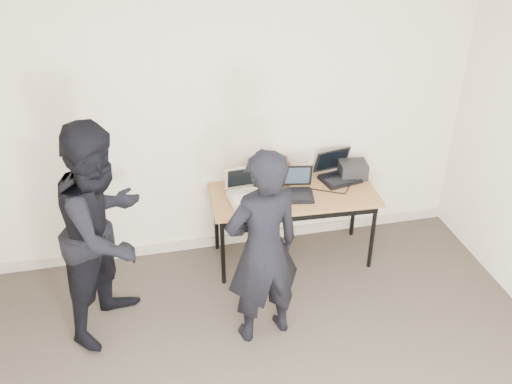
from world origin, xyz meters
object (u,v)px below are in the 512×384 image
object	(u,v)px
laptop_right	(337,172)
leather_satchel	(269,172)
equipment_box	(353,170)
desk	(294,199)
person_typist	(263,249)
laptop_center	(295,188)
laptop_beige	(246,193)
person_observer	(105,231)

from	to	relation	value
laptop_right	leather_satchel	xyz separation A→B (m)	(-0.65, 0.03, 0.07)
laptop_right	equipment_box	world-z (taller)	laptop_right
desk	person_typist	size ratio (longest dim) A/B	0.92
laptop_center	laptop_right	xyz separation A→B (m)	(0.47, 0.20, 0.00)
person_typist	equipment_box	bearing A→B (deg)	-148.99
laptop_beige	person_typist	size ratio (longest dim) A/B	0.21
laptop_right	leather_satchel	size ratio (longest dim) A/B	1.12
desk	leather_satchel	world-z (taller)	leather_satchel
equipment_box	person_observer	bearing A→B (deg)	-163.28
laptop_right	equipment_box	size ratio (longest dim) A/B	1.65
laptop_right	laptop_beige	bearing A→B (deg)	178.38
desk	laptop_center	size ratio (longest dim) A/B	4.07
equipment_box	laptop_beige	bearing A→B (deg)	-171.21
laptop_beige	leather_satchel	size ratio (longest dim) A/B	0.92
laptop_right	equipment_box	xyz separation A→B (m)	(0.16, -0.00, 0.01)
desk	laptop_beige	world-z (taller)	laptop_beige
leather_satchel	person_observer	size ratio (longest dim) A/B	0.21
desk	equipment_box	xyz separation A→B (m)	(0.63, 0.19, 0.13)
leather_satchel	laptop_center	bearing A→B (deg)	-46.93
laptop_beige	laptop_center	distance (m)	0.44
leather_satchel	equipment_box	size ratio (longest dim) A/B	1.48
desk	person_observer	xyz separation A→B (m)	(-1.64, -0.49, 0.24)
laptop_right	equipment_box	bearing A→B (deg)	-13.93
person_typist	person_observer	bearing A→B (deg)	-32.18
laptop_right	person_typist	size ratio (longest dim) A/B	0.25
laptop_beige	person_typist	world-z (taller)	person_typist
equipment_box	person_typist	size ratio (longest dim) A/B	0.15
laptop_beige	laptop_center	size ratio (longest dim) A/B	0.91
laptop_beige	person_observer	distance (m)	1.32
desk	leather_satchel	size ratio (longest dim) A/B	4.11
equipment_box	leather_satchel	bearing A→B (deg)	177.48
laptop_center	person_observer	distance (m)	1.72
laptop_right	person_typist	bearing A→B (deg)	-143.98
leather_satchel	person_typist	size ratio (longest dim) A/B	0.22
laptop_center	equipment_box	size ratio (longest dim) A/B	1.49
laptop_right	equipment_box	distance (m)	0.16
laptop_right	leather_satchel	distance (m)	0.66
laptop_center	equipment_box	world-z (taller)	laptop_center
laptop_center	equipment_box	distance (m)	0.66
equipment_box	person_typist	distance (m)	1.57
laptop_beige	equipment_box	size ratio (longest dim) A/B	1.36
laptop_beige	person_typist	xyz separation A→B (m)	(-0.06, -0.92, 0.06)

